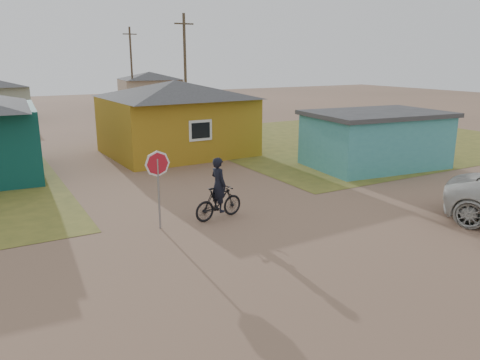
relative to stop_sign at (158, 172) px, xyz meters
name	(u,v)px	position (x,y,z in m)	size (l,w,h in m)	color
ground	(290,253)	(2.36, -3.48, -1.77)	(120.00, 120.00, 0.00)	#8B6750
grass_ne	(350,138)	(16.36, 9.52, -1.77)	(20.00, 18.00, 0.00)	olive
house_yellow	(176,116)	(4.86, 10.52, 0.23)	(7.72, 6.76, 3.90)	#A37819
shed_turquoise	(375,139)	(11.86, 3.02, -0.46)	(6.71, 4.93, 2.60)	teal
house_beige_east	(150,88)	(12.36, 36.52, 0.09)	(6.95, 6.05, 3.60)	tan
utility_pole_near	(185,71)	(8.86, 18.52, 2.37)	(1.40, 0.20, 8.00)	#4C3D2E
utility_pole_far	(132,67)	(9.86, 34.52, 2.37)	(1.40, 0.20, 8.00)	#4C3D2E
stop_sign	(158,172)	(0.00, 0.00, 0.00)	(0.75, 0.30, 2.40)	gray
cyclist	(219,197)	(1.96, -0.09, -1.04)	(1.84, 0.78, 2.01)	black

